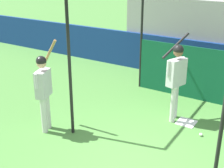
# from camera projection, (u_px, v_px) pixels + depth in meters

# --- Properties ---
(outfield_wall) EXTENTS (24.00, 0.12, 1.31)m
(outfield_wall) POSITION_uv_depth(u_px,v_px,m) (215.00, 63.00, 9.87)
(outfield_wall) COLOR navy
(outfield_wall) RESTS_ON ground
(batting_cage) EXTENTS (3.29, 3.41, 3.14)m
(batting_cage) POSITION_uv_depth(u_px,v_px,m) (186.00, 58.00, 8.05)
(batting_cage) COLOR black
(batting_cage) RESTS_ON ground
(home_plate) EXTENTS (0.44, 0.44, 0.02)m
(home_plate) POSITION_uv_depth(u_px,v_px,m) (186.00, 122.00, 7.61)
(home_plate) COLOR white
(home_plate) RESTS_ON ground
(player_batter) EXTENTS (0.61, 1.00, 2.06)m
(player_batter) POSITION_uv_depth(u_px,v_px,m) (176.00, 75.00, 7.36)
(player_batter) COLOR silver
(player_batter) RESTS_ON ground
(player_waiting) EXTENTS (0.58, 0.68, 2.10)m
(player_waiting) POSITION_uv_depth(u_px,v_px,m) (44.00, 86.00, 6.91)
(player_waiting) COLOR silver
(player_waiting) RESTS_ON ground
(baseball) EXTENTS (0.07, 0.07, 0.07)m
(baseball) POSITION_uv_depth(u_px,v_px,m) (201.00, 135.00, 7.02)
(baseball) COLOR white
(baseball) RESTS_ON ground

